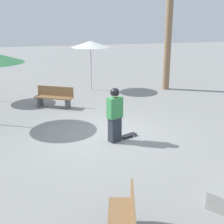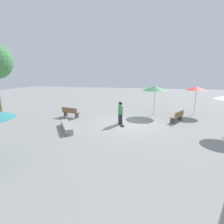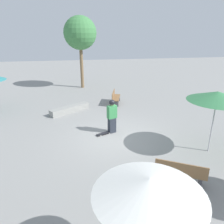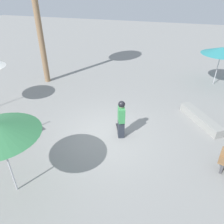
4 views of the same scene
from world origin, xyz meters
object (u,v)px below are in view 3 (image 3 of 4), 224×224
(concrete_ledge, at_px, (70,109))
(palm_tree_far_back, at_px, (80,33))
(bench_near, at_px, (180,172))
(shade_umbrella_green, at_px, (217,96))
(skateboard, at_px, (104,133))
(bench_far, at_px, (115,98))
(skater_main, at_px, (112,115))
(shade_umbrella_white, at_px, (149,187))

(concrete_ledge, bearing_deg, palm_tree_far_back, -100.10)
(bench_near, xyz_separation_m, shade_umbrella_green, (-2.13, -1.72, 1.93))
(concrete_ledge, distance_m, bench_near, 8.25)
(skateboard, xyz_separation_m, bench_far, (-1.45, -4.62, 0.37))
(skater_main, xyz_separation_m, shade_umbrella_green, (-3.61, 2.47, 1.45))
(skateboard, height_order, concrete_ledge, concrete_ledge)
(bench_near, xyz_separation_m, shade_umbrella_white, (2.09, 2.66, 1.87))
(shade_umbrella_green, height_order, palm_tree_far_back, palm_tree_far_back)
(bench_near, xyz_separation_m, palm_tree_far_back, (2.40, -13.71, 4.09))
(skateboard, bearing_deg, bench_near, 91.61)
(bench_far, bearing_deg, skater_main, 2.88)
(bench_near, height_order, palm_tree_far_back, palm_tree_far_back)
(skateboard, relative_size, bench_near, 0.51)
(shade_umbrella_green, bearing_deg, bench_near, 38.79)
(shade_umbrella_white, bearing_deg, skater_main, -95.16)
(bench_near, height_order, shade_umbrella_green, shade_umbrella_green)
(concrete_ledge, relative_size, bench_far, 1.44)
(concrete_ledge, relative_size, shade_umbrella_white, 0.97)
(shade_umbrella_green, bearing_deg, palm_tree_far_back, -69.31)
(concrete_ledge, relative_size, bench_near, 1.49)
(skater_main, distance_m, shade_umbrella_green, 4.60)
(bench_far, xyz_separation_m, shade_umbrella_green, (-2.57, 6.92, 1.93))
(bench_near, relative_size, shade_umbrella_green, 0.63)
(bench_far, distance_m, palm_tree_far_back, 6.81)
(bench_far, bearing_deg, shade_umbrella_white, 7.68)
(concrete_ledge, relative_size, shade_umbrella_green, 0.94)
(skater_main, bearing_deg, skateboard, 0.80)
(skater_main, height_order, bench_far, skater_main)
(bench_near, bearing_deg, skateboard, 145.04)
(skater_main, height_order, bench_near, skater_main)
(bench_near, distance_m, shade_umbrella_green, 3.35)
(skateboard, height_order, shade_umbrella_green, shade_umbrella_green)
(palm_tree_far_back, bearing_deg, bench_far, 111.16)
(shade_umbrella_green, bearing_deg, bench_far, -69.65)
(shade_umbrella_white, bearing_deg, skateboard, -91.78)
(bench_near, bearing_deg, bench_far, 122.76)
(palm_tree_far_back, bearing_deg, skateboard, 93.04)
(bench_near, bearing_deg, shade_umbrella_green, 68.69)
(skateboard, distance_m, bench_far, 4.86)
(palm_tree_far_back, bearing_deg, shade_umbrella_green, 110.69)
(shade_umbrella_green, relative_size, palm_tree_far_back, 0.43)
(skateboard, relative_size, shade_umbrella_white, 0.33)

